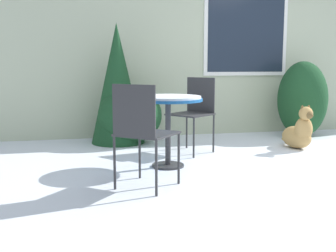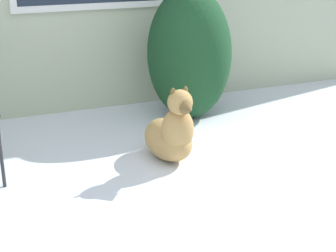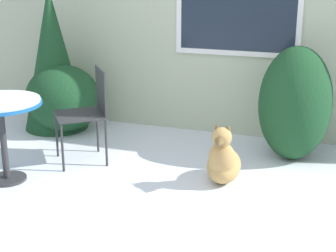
% 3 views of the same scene
% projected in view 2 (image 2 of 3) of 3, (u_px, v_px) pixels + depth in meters
% --- Properties ---
extents(ground_plane, '(16.00, 16.00, 0.00)m').
position_uv_depth(ground_plane, '(141.00, 219.00, 3.08)').
color(ground_plane, silver).
extents(shrub_middle, '(0.75, 0.84, 1.19)m').
position_uv_depth(shrub_middle, '(189.00, 54.00, 4.64)').
color(shrub_middle, '#194223').
rests_on(shrub_middle, ground_plane).
extents(dog, '(0.35, 0.73, 0.61)m').
position_uv_depth(dog, '(171.00, 134.00, 3.82)').
color(dog, tan).
rests_on(dog, ground_plane).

